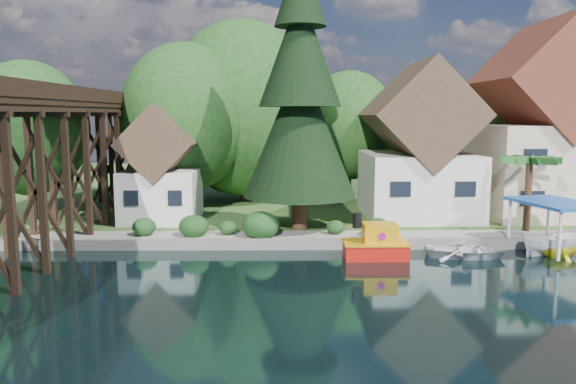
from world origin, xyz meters
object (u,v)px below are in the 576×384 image
shed (161,172)px  conifer (300,97)px  trestle_bridge (24,162)px  house_center (543,133)px  palm_tree (530,162)px  tugboat (376,244)px  boat_yellow (559,246)px  boat_white_a (466,249)px  boat_canopy (553,232)px  house_left (419,151)px

shed → conifer: 11.12m
trestle_bridge → house_center: (32.00, 11.33, 1.07)m
palm_tree → tugboat: (-10.11, -4.49, -4.07)m
palm_tree → boat_yellow: (-0.13, -4.43, -4.20)m
shed → boat_white_a: 20.41m
tugboat → boat_white_a: 4.94m
house_center → boat_canopy: 11.80m
house_center → shed: bearing=-175.8°
trestle_bridge → palm_tree: bearing=10.5°
trestle_bridge → boat_yellow: size_ratio=18.23×
palm_tree → house_left: bearing=134.7°
trestle_bridge → boat_canopy: bearing=2.8°
house_center → shed: size_ratio=1.77×
house_center → boat_canopy: size_ratio=2.61×
boat_canopy → house_center: bearing=69.5°
boat_white_a → palm_tree: bearing=-39.5°
house_left → boat_canopy: bearing=-60.9°
shed → boat_white_a: size_ratio=1.80×
boat_white_a → boat_yellow: bearing=-80.7°
palm_tree → boat_canopy: size_ratio=0.93×
palm_tree → boat_yellow: 6.11m
house_left → boat_canopy: 11.49m
house_left → conifer: (-8.61, -4.73, 3.69)m
shed → tugboat: bearing=-32.5°
boat_white_a → boat_yellow: size_ratio=1.80×
house_left → conifer: 10.49m
trestle_bridge → house_center: size_ratio=3.18×
boat_white_a → boat_canopy: (4.96, 0.39, 0.85)m
conifer → palm_tree: (14.10, -0.83, -4.00)m
house_left → shed: (-18.00, -1.50, -1.31)m
shed → boat_yellow: (23.36, -8.49, -3.19)m
house_center → boat_white_a: (-8.68, -10.36, -5.97)m
shed → boat_canopy: size_ratio=1.47×
shed → palm_tree: size_ratio=1.58×
house_left → boat_canopy: house_left is taller
palm_tree → boat_yellow: bearing=-91.7°
house_center → house_left: bearing=-176.8°
shed → boat_white_a: (18.32, -8.35, -3.38)m
trestle_bridge → boat_white_a: 23.84m
palm_tree → boat_white_a: size_ratio=1.14×
trestle_bridge → shed: bearing=61.8°
house_left → boat_yellow: 12.20m
trestle_bridge → shed: size_ratio=5.63×
tugboat → boat_white_a: (4.93, 0.19, -0.31)m
boat_canopy → boat_white_a: bearing=-175.5°
house_left → boat_white_a: bearing=-88.2°
house_left → conifer: size_ratio=0.64×
trestle_bridge → tugboat: 18.96m
trestle_bridge → boat_white_a: size_ratio=10.16×
shed → boat_white_a: shed is taller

